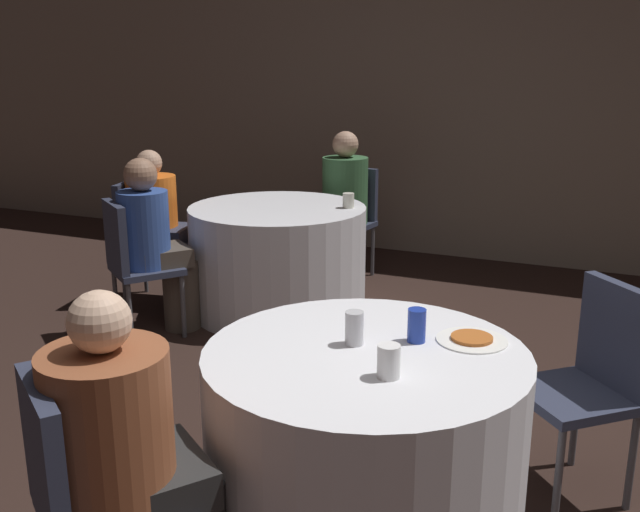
# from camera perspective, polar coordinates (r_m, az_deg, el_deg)

# --- Properties ---
(wall_back) EXTENTS (16.00, 0.06, 2.80)m
(wall_back) POSITION_cam_1_polar(r_m,az_deg,el_deg) (6.31, 17.37, 11.76)
(wall_back) COLOR gray
(wall_back) RESTS_ON ground_plane
(table_near) EXTENTS (1.14, 1.14, 0.75)m
(table_near) POSITION_cam_1_polar(r_m,az_deg,el_deg) (2.66, 3.55, -15.08)
(table_near) COLOR silver
(table_near) RESTS_ON ground_plane
(table_far) EXTENTS (1.23, 1.23, 0.75)m
(table_far) POSITION_cam_1_polar(r_m,az_deg,el_deg) (5.01, -3.38, -0.25)
(table_far) COLOR silver
(table_far) RESTS_ON ground_plane
(chair_near_northeast) EXTENTS (0.57, 0.57, 0.88)m
(chair_near_northeast) POSITION_cam_1_polar(r_m,az_deg,el_deg) (3.06, 21.08, -8.53)
(chair_near_northeast) COLOR #2D3347
(chair_near_northeast) RESTS_ON ground_plane
(chair_near_southwest) EXTENTS (0.56, 0.56, 0.88)m
(chair_near_southwest) POSITION_cam_1_polar(r_m,az_deg,el_deg) (2.24, -18.53, -17.45)
(chair_near_southwest) COLOR #2D3347
(chair_near_southwest) RESTS_ON ground_plane
(chair_far_north) EXTENTS (0.45, 0.46, 0.88)m
(chair_far_north) POSITION_cam_1_polar(r_m,az_deg,el_deg) (5.82, 2.45, 3.58)
(chair_far_north) COLOR #2D3347
(chair_far_north) RESTS_ON ground_plane
(chair_far_southwest) EXTENTS (0.56, 0.56, 0.88)m
(chair_far_southwest) POSITION_cam_1_polar(r_m,az_deg,el_deg) (4.63, -14.84, -0.03)
(chair_far_southwest) COLOR #2D3347
(chair_far_southwest) RESTS_ON ground_plane
(chair_far_west) EXTENTS (0.47, 0.47, 0.88)m
(chair_far_west) POSITION_cam_1_polar(r_m,az_deg,el_deg) (5.34, -14.07, 2.05)
(chair_far_west) COLOR #2D3347
(chair_far_west) RESTS_ON ground_plane
(person_blue_shirt) EXTENTS (0.44, 0.47, 1.15)m
(person_blue_shirt) POSITION_cam_1_polar(r_m,az_deg,el_deg) (4.66, -12.93, 0.76)
(person_blue_shirt) COLOR #4C4238
(person_blue_shirt) RESTS_ON ground_plane
(person_floral_shirt) EXTENTS (0.48, 0.50, 1.12)m
(person_floral_shirt) POSITION_cam_1_polar(r_m,az_deg,el_deg) (2.25, -14.60, -15.64)
(person_floral_shirt) COLOR #282828
(person_floral_shirt) RESTS_ON ground_plane
(person_green_jacket) EXTENTS (0.39, 0.52, 1.19)m
(person_green_jacket) POSITION_cam_1_polar(r_m,az_deg,el_deg) (5.67, 1.69, 4.11)
(person_green_jacket) COLOR #282828
(person_green_jacket) RESTS_ON ground_plane
(person_orange_shirt) EXTENTS (0.52, 0.40, 1.12)m
(person_orange_shirt) POSITION_cam_1_polar(r_m,az_deg,el_deg) (5.26, -12.55, 2.42)
(person_orange_shirt) COLOR #33384C
(person_orange_shirt) RESTS_ON ground_plane
(pizza_plate_near) EXTENTS (0.26, 0.26, 0.02)m
(pizza_plate_near) POSITION_cam_1_polar(r_m,az_deg,el_deg) (2.63, 12.05, -6.52)
(pizza_plate_near) COLOR white
(pizza_plate_near) RESTS_ON table_near
(soda_can_silver) EXTENTS (0.07, 0.07, 0.12)m
(soda_can_silver) POSITION_cam_1_polar(r_m,az_deg,el_deg) (2.53, 2.76, -5.78)
(soda_can_silver) COLOR silver
(soda_can_silver) RESTS_ON table_near
(soda_can_blue) EXTENTS (0.07, 0.07, 0.12)m
(soda_can_blue) POSITION_cam_1_polar(r_m,az_deg,el_deg) (2.57, 7.74, -5.53)
(soda_can_blue) COLOR #1E38A5
(soda_can_blue) RESTS_ON table_near
(cup_near) EXTENTS (0.07, 0.07, 0.11)m
(cup_near) POSITION_cam_1_polar(r_m,az_deg,el_deg) (2.29, 5.52, -8.38)
(cup_near) COLOR white
(cup_near) RESTS_ON table_near
(cup_far) EXTENTS (0.08, 0.08, 0.10)m
(cup_far) POSITION_cam_1_polar(r_m,az_deg,el_deg) (4.88, 2.29, 4.46)
(cup_far) COLOR silver
(cup_far) RESTS_ON table_far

